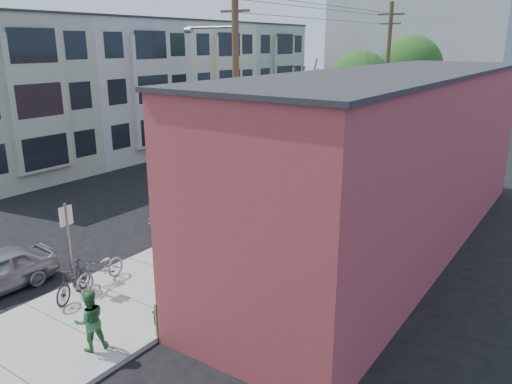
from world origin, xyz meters
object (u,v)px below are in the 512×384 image
Objects in this scene: car_3 at (316,153)px; bus at (343,117)px; parked_bike_a at (74,280)px; patron_grey at (183,285)px; parking_meter_far at (298,170)px; utility_pole_near at (235,96)px; parking_meter_near at (155,228)px; tree_leafy_far at (410,67)px; patron_green at (90,321)px; sign_post at (68,238)px; cyclist at (222,221)px; parked_bike_b at (101,270)px; tree_bare at (301,144)px; tree_leafy_mid at (359,83)px; car_2 at (269,171)px; car_1 at (192,204)px; patio_chair_a at (193,286)px; car_4 at (356,138)px; patio_chair_b at (164,310)px.

bus is (-3.46, 11.44, 0.67)m from car_3.
parked_bike_a is 31.94m from bus.
patron_grey is 0.88× the size of parked_bike_a.
patron_grey reaches higher than parking_meter_far.
utility_pole_near is at bearing -158.23° from patron_grey.
tree_leafy_far is (0.55, 26.01, 4.77)m from parking_meter_near.
patron_green is (3.13, -10.21, -4.46)m from utility_pole_near.
sign_post is 1.91× the size of cyclist.
parked_bike_b is at bearing -87.27° from parking_meter_far.
parking_meter_far is at bearing 126.68° from tree_bare.
parking_meter_near and parking_meter_far have the same top height.
tree_bare is at bearing -90.00° from tree_leafy_mid.
sign_post is at bearing -87.65° from car_3.
patron_green is 3.56m from parked_bike_b.
tree_leafy_mid is 1.18× the size of car_2.
parked_bike_b is at bearing -76.51° from car_1.
car_1 is (-1.45, -6.90, -0.30)m from parking_meter_far.
patio_chair_a is at bearing -73.75° from parking_meter_far.
parking_meter_near is 0.24× the size of car_4.
tree_bare is 6.85m from car_3.
utility_pole_near is 6.05× the size of patron_grey.
parked_bike_b is 30.97m from bus.
cyclist is 0.28× the size of car_4.
tree_leafy_mid reaches higher than parking_meter_far.
tree_bare is at bearing -73.80° from bus.
parked_bike_b is at bearing -75.45° from car_2.
patron_green reaches higher than patio_chair_b.
parking_meter_near is at bearing -91.88° from tree_leafy_mid.
car_3 is at bearing -141.63° from patron_green.
car_2 is at bearing 178.45° from tree_bare.
parked_bike_a is at bearing -154.55° from patio_chair_a.
utility_pole_near is 9.08m from patio_chair_a.
tree_leafy_mid is at bearing -148.06° from patron_green.
bus is (-5.44, 22.58, -4.00)m from utility_pole_near.
tree_leafy_mid is 4.21× the size of patron_grey.
tree_leafy_mid is at bearing 88.03° from utility_pole_near.
parking_meter_far is at bearing 96.15° from patio_chair_b.
sign_post reaches higher than parked_bike_b.
tree_leafy_mid is 3.49× the size of parked_bike_b.
car_4 is at bearing 98.31° from parking_meter_far.
tree_leafy_mid is 4.75× the size of cyclist.
car_2 is at bearing -106.29° from tree_leafy_mid.
sign_post is 1.76× the size of patron_green.
patron_grey is 2.76m from patron_green.
tree_bare is at bearing 85.32° from utility_pole_near.
utility_pole_near is at bearing -83.39° from car_4.
car_3 is at bearing 108.77° from parking_meter_far.
parked_bike_b is 0.48× the size of car_1.
car_4 is (-5.58, 25.24, 0.27)m from patio_chair_b.
parked_bike_a is (0.09, -20.70, -4.49)m from tree_leafy_mid.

